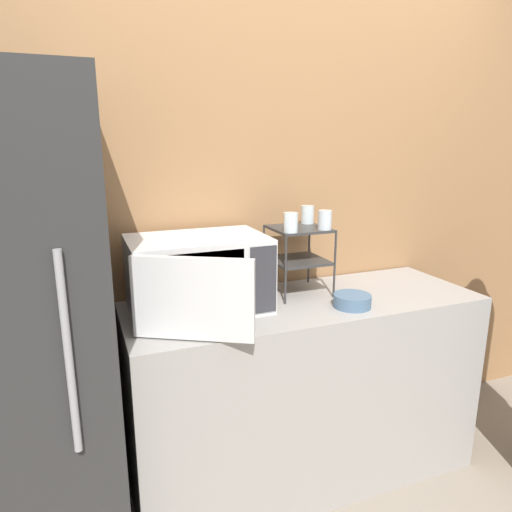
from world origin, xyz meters
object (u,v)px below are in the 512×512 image
microwave (198,275)px  glass_front_right (325,220)px  bowl (352,301)px  refrigerator (8,345)px  dish_rack (299,246)px  glass_front_left (291,222)px  glass_back_right (307,215)px

microwave → glass_front_right: 0.62m
bowl → refrigerator: refrigerator is taller
dish_rack → glass_front_left: (-0.09, -0.09, 0.13)m
glass_front_left → dish_rack: bearing=46.3°
refrigerator → glass_back_right: bearing=11.0°
glass_front_left → glass_back_right: bearing=44.9°
glass_back_right → refrigerator: size_ratio=0.05×
microwave → glass_front_left: size_ratio=7.11×
glass_front_right → bowl: size_ratio=0.53×
glass_front_left → microwave: bearing=176.3°
microwave → bowl: 0.68m
microwave → glass_front_left: glass_front_left is taller
dish_rack → glass_front_right: 0.18m
glass_back_right → glass_front_right: 0.17m
glass_front_right → refrigerator: 1.35m
glass_front_right → bowl: bearing=-75.3°
dish_rack → glass_back_right: glass_back_right is taller
glass_back_right → refrigerator: (-1.30, -0.25, -0.35)m
dish_rack → bowl: dish_rack is taller
glass_back_right → refrigerator: bearing=-169.0°
glass_front_left → bowl: (0.22, -0.17, -0.33)m
microwave → refrigerator: size_ratio=0.34×
refrigerator → glass_front_left: bearing=4.1°
refrigerator → dish_rack: bearing=8.0°
microwave → bowl: bearing=-17.7°
glass_front_right → refrigerator: (-1.30, -0.08, -0.35)m
dish_rack → glass_back_right: bearing=43.5°
microwave → dish_rack: 0.51m
glass_back_right → glass_front_right: size_ratio=1.00×
glass_front_left → glass_back_right: size_ratio=1.00×
glass_back_right → glass_front_right: bearing=-90.2°
bowl → glass_back_right: bearing=97.6°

